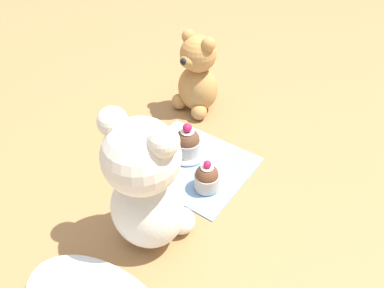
# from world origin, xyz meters

# --- Properties ---
(ground_plane) EXTENTS (4.00, 4.00, 0.00)m
(ground_plane) POSITION_xyz_m (0.00, 0.00, 0.00)
(ground_plane) COLOR #9E7042
(knitted_placemat) EXTENTS (0.23, 0.20, 0.01)m
(knitted_placemat) POSITION_xyz_m (0.00, 0.00, 0.00)
(knitted_placemat) COLOR #7A9ED1
(knitted_placemat) RESTS_ON ground_plane
(teddy_bear_cream) EXTENTS (0.13, 0.13, 0.25)m
(teddy_bear_cream) POSITION_xyz_m (-0.04, 0.18, 0.12)
(teddy_bear_cream) COLOR silver
(teddy_bear_cream) RESTS_ON ground_plane
(teddy_bear_tan) EXTENTS (0.11, 0.10, 0.19)m
(teddy_bear_tan) POSITION_xyz_m (0.11, -0.17, 0.09)
(teddy_bear_tan) COLOR #B78447
(teddy_bear_tan) RESTS_ON ground_plane
(cupcake_near_cream_bear) EXTENTS (0.05, 0.05, 0.07)m
(cupcake_near_cream_bear) POSITION_xyz_m (-0.06, 0.04, 0.03)
(cupcake_near_cream_bear) COLOR #B2ADA3
(cupcake_near_cream_bear) RESTS_ON knitted_placemat
(saucer_plate) EXTENTS (0.08, 0.08, 0.01)m
(saucer_plate) POSITION_xyz_m (0.02, -0.02, 0.01)
(saucer_plate) COLOR white
(saucer_plate) RESTS_ON knitted_placemat
(cupcake_near_tan_bear) EXTENTS (0.06, 0.06, 0.07)m
(cupcake_near_tan_bear) POSITION_xyz_m (0.02, -0.02, 0.04)
(cupcake_near_tan_bear) COLOR #B2ADA3
(cupcake_near_tan_bear) RESTS_ON saucer_plate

